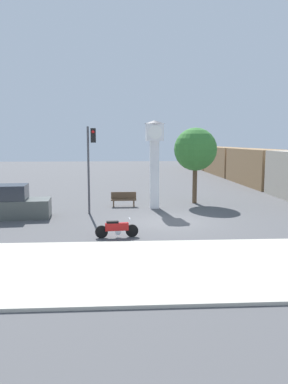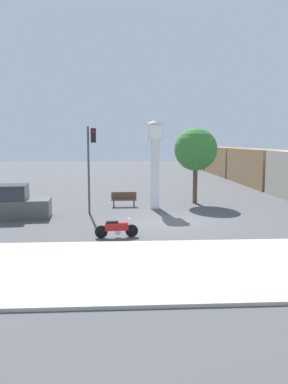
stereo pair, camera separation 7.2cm
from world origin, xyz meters
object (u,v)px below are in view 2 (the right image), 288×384
(bench, at_px, (124,199))
(parked_car, at_px, (9,204))
(clock_tower, at_px, (155,151))
(freight_train, at_px, (239,163))
(traffic_light, at_px, (91,155))
(street_tree, at_px, (196,150))
(motorcycle, at_px, (116,229))

(bench, height_order, parked_car, parked_car)
(clock_tower, xyz_separation_m, bench, (-1.89, 0.65, -3.04))
(freight_train, bearing_deg, bench, -126.51)
(freight_train, height_order, bench, freight_train)
(traffic_light, bearing_deg, parked_car, -166.91)
(traffic_light, height_order, parked_car, traffic_light)
(clock_tower, relative_size, street_tree, 1.07)
(clock_tower, distance_m, parked_car, 8.91)
(clock_tower, height_order, street_tree, clock_tower)
(freight_train, distance_m, bench, 21.42)
(bench, relative_size, parked_car, 0.37)
(freight_train, xyz_separation_m, bench, (-12.73, -17.19, -1.21))
(motorcycle, xyz_separation_m, freight_train, (13.07, 24.92, 1.31))
(street_tree, xyz_separation_m, bench, (-4.76, -1.11, -3.08))
(clock_tower, bearing_deg, bench, 160.94)
(motorcycle, bearing_deg, street_tree, 54.26)
(motorcycle, height_order, street_tree, street_tree)
(parked_car, bearing_deg, street_tree, 15.97)
(bench, xyz_separation_m, parked_car, (-6.19, -3.20, 0.26))
(freight_train, xyz_separation_m, traffic_light, (-14.58, -19.39, 1.66))
(clock_tower, bearing_deg, parked_car, -162.46)
(street_tree, bearing_deg, parked_car, -158.50)
(traffic_light, bearing_deg, bench, 49.89)
(motorcycle, bearing_deg, bench, 81.70)
(bench, bearing_deg, traffic_light, -130.11)
(freight_train, height_order, street_tree, street_tree)
(clock_tower, distance_m, street_tree, 3.37)
(street_tree, relative_size, parked_car, 1.15)
(freight_train, bearing_deg, clock_tower, -121.27)
(motorcycle, distance_m, traffic_light, 6.46)
(bench, distance_m, parked_car, 6.97)
(traffic_light, relative_size, parked_car, 1.13)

